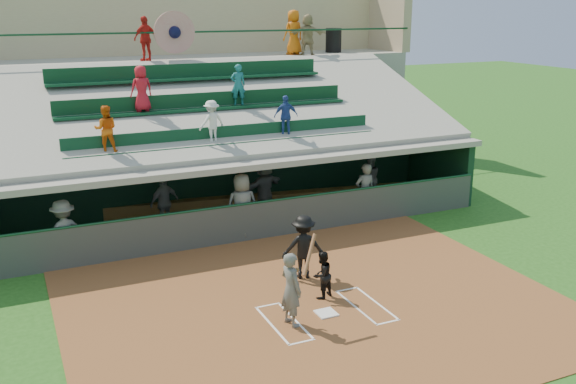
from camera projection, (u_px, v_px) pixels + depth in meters
name	position (u px, v px, depth m)	size (l,w,h in m)	color
ground	(326.00, 314.00, 14.11)	(100.00, 100.00, 0.00)	#225618
dirt_slab	(316.00, 305.00, 14.54)	(11.00, 9.00, 0.02)	brown
home_plate	(326.00, 313.00, 14.10)	(0.43, 0.43, 0.03)	white
batters_box_chalk	(326.00, 314.00, 14.10)	(2.65, 1.85, 0.01)	white
dugout_floor	(226.00, 222.00, 20.01)	(16.00, 3.50, 0.04)	gray
concourse_slab	(169.00, 117.00, 25.27)	(20.00, 3.00, 4.60)	gray
grandstand	(190.00, 131.00, 22.67)	(20.40, 10.40, 7.80)	#464A46
batter_at_plate	(291.00, 289.00, 13.42)	(0.88, 0.75, 1.95)	#51534E
catcher	(322.00, 275.00, 14.74)	(0.55, 0.43, 1.13)	black
home_umpire	(303.00, 247.00, 15.78)	(1.04, 0.60, 1.61)	black
dugout_bench	(221.00, 204.00, 21.13)	(13.91, 0.42, 0.42)	olive
dugout_player_a	(64.00, 232.00, 16.53)	(1.12, 0.65, 1.74)	#545651
dugout_player_b	(164.00, 202.00, 19.17)	(0.98, 0.41, 1.67)	#5F625D
dugout_player_c	(242.00, 206.00, 18.43)	(0.93, 0.61, 1.91)	#585B56
dugout_player_d	(264.00, 187.00, 20.33)	(1.75, 0.56, 1.89)	#595C56
dugout_player_e	(365.00, 192.00, 20.01)	(0.66, 0.43, 1.81)	#51534E
dugout_player_f	(370.00, 178.00, 22.02)	(0.76, 0.59, 1.56)	#525551
trash_bin	(333.00, 40.00, 27.19)	(0.67, 0.67, 1.00)	black
concourse_staff_a	(146.00, 39.00, 22.79)	(0.92, 0.38, 1.58)	red
concourse_staff_b	(294.00, 32.00, 25.81)	(0.86, 0.56, 1.77)	#CE5F0C
concourse_staff_c	(308.00, 35.00, 25.63)	(1.49, 0.47, 1.61)	tan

